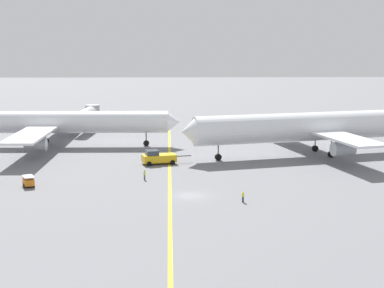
{
  "coord_description": "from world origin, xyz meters",
  "views": [
    {
      "loc": [
        -2.05,
        -85.51,
        22.74
      ],
      "look_at": [
        0.86,
        22.27,
        4.0
      ],
      "focal_mm": 54.97,
      "sensor_mm": 36.0,
      "label": 1
    }
  ],
  "objects_px": {
    "airliner_at_gate_left": "(54,123)",
    "pushback_tug": "(158,157)",
    "ground_crew_marshaller_foreground": "(243,197)",
    "jet_bridge": "(88,114)",
    "ground_crew_ramp_agent_by_cones": "(145,175)",
    "gse_baggage_cart_trailing": "(29,181)",
    "airliner_being_pushed": "(311,127)"
  },
  "relations": [
    {
      "from": "airliner_at_gate_left",
      "to": "ground_crew_marshaller_foreground",
      "type": "height_order",
      "value": "airliner_at_gate_left"
    },
    {
      "from": "airliner_being_pushed",
      "to": "ground_crew_marshaller_foreground",
      "type": "relative_size",
      "value": 33.08
    },
    {
      "from": "airliner_being_pushed",
      "to": "pushback_tug",
      "type": "xyz_separation_m",
      "value": [
        -30.63,
        -7.94,
        -4.52
      ]
    },
    {
      "from": "airliner_being_pushed",
      "to": "ground_crew_marshaller_foreground",
      "type": "xyz_separation_m",
      "value": [
        -17.61,
        -35.16,
        -4.98
      ]
    },
    {
      "from": "airliner_being_pushed",
      "to": "pushback_tug",
      "type": "distance_m",
      "value": 31.96
    },
    {
      "from": "gse_baggage_cart_trailing",
      "to": "jet_bridge",
      "type": "relative_size",
      "value": 0.18
    },
    {
      "from": "airliner_at_gate_left",
      "to": "pushback_tug",
      "type": "relative_size",
      "value": 5.68
    },
    {
      "from": "pushback_tug",
      "to": "jet_bridge",
      "type": "xyz_separation_m",
      "value": [
        -19.33,
        42.13,
        3.17
      ]
    },
    {
      "from": "ground_crew_marshaller_foreground",
      "to": "airliner_at_gate_left",
      "type": "bearing_deg",
      "value": 127.76
    },
    {
      "from": "airliner_being_pushed",
      "to": "pushback_tug",
      "type": "relative_size",
      "value": 5.56
    },
    {
      "from": "airliner_being_pushed",
      "to": "ground_crew_ramp_agent_by_cones",
      "type": "relative_size",
      "value": 32.47
    },
    {
      "from": "pushback_tug",
      "to": "jet_bridge",
      "type": "bearing_deg",
      "value": 114.65
    },
    {
      "from": "airliner_at_gate_left",
      "to": "airliner_being_pushed",
      "type": "xyz_separation_m",
      "value": [
        53.96,
        -11.78,
        0.53
      ]
    },
    {
      "from": "airliner_being_pushed",
      "to": "airliner_at_gate_left",
      "type": "bearing_deg",
      "value": 167.69
    },
    {
      "from": "airliner_at_gate_left",
      "to": "gse_baggage_cart_trailing",
      "type": "relative_size",
      "value": 17.34
    },
    {
      "from": "pushback_tug",
      "to": "ground_crew_ramp_agent_by_cones",
      "type": "bearing_deg",
      "value": -98.27
    },
    {
      "from": "jet_bridge",
      "to": "ground_crew_ramp_agent_by_cones",
      "type": "bearing_deg",
      "value": -72.41
    },
    {
      "from": "gse_baggage_cart_trailing",
      "to": "jet_bridge",
      "type": "xyz_separation_m",
      "value": [
        0.8,
        59.2,
        3.59
      ]
    },
    {
      "from": "pushback_tug",
      "to": "gse_baggage_cart_trailing",
      "type": "relative_size",
      "value": 3.05
    },
    {
      "from": "airliner_at_gate_left",
      "to": "gse_baggage_cart_trailing",
      "type": "bearing_deg",
      "value": -85.03
    },
    {
      "from": "airliner_at_gate_left",
      "to": "jet_bridge",
      "type": "xyz_separation_m",
      "value": [
        4.0,
        22.41,
        -0.83
      ]
    },
    {
      "from": "airliner_being_pushed",
      "to": "pushback_tug",
      "type": "height_order",
      "value": "airliner_being_pushed"
    },
    {
      "from": "jet_bridge",
      "to": "pushback_tug",
      "type": "bearing_deg",
      "value": -65.35
    },
    {
      "from": "gse_baggage_cart_trailing",
      "to": "ground_crew_marshaller_foreground",
      "type": "relative_size",
      "value": 1.95
    },
    {
      "from": "jet_bridge",
      "to": "airliner_being_pushed",
      "type": "bearing_deg",
      "value": -34.38
    },
    {
      "from": "ground_crew_marshaller_foreground",
      "to": "jet_bridge",
      "type": "xyz_separation_m",
      "value": [
        -32.35,
        69.34,
        3.62
      ]
    },
    {
      "from": "gse_baggage_cart_trailing",
      "to": "ground_crew_marshaller_foreground",
      "type": "xyz_separation_m",
      "value": [
        33.15,
        -10.14,
        -0.03
      ]
    },
    {
      "from": "ground_crew_marshaller_foreground",
      "to": "jet_bridge",
      "type": "distance_m",
      "value": 76.6
    },
    {
      "from": "airliner_being_pushed",
      "to": "ground_crew_marshaller_foreground",
      "type": "distance_m",
      "value": 39.63
    },
    {
      "from": "airliner_being_pushed",
      "to": "ground_crew_ramp_agent_by_cones",
      "type": "bearing_deg",
      "value": -147.3
    },
    {
      "from": "airliner_being_pushed",
      "to": "jet_bridge",
      "type": "distance_m",
      "value": 60.55
    },
    {
      "from": "ground_crew_marshaller_foreground",
      "to": "gse_baggage_cart_trailing",
      "type": "bearing_deg",
      "value": 162.99
    }
  ]
}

